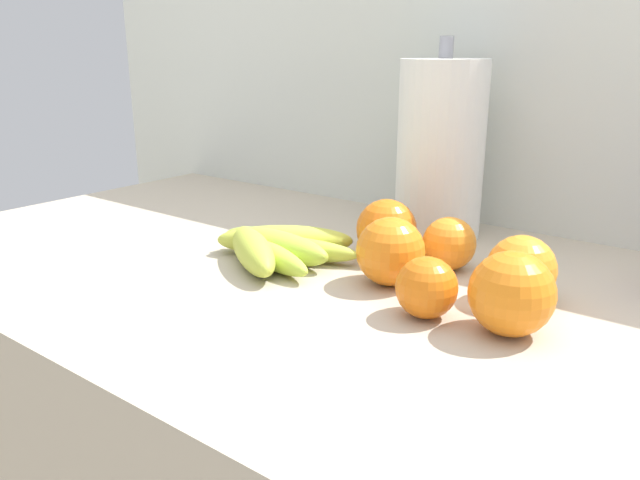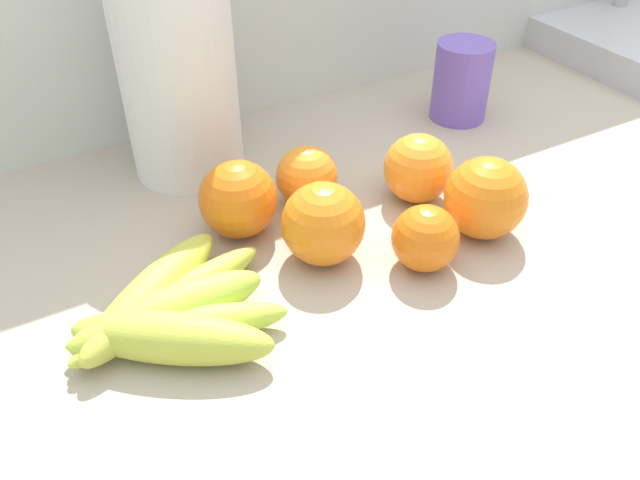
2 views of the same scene
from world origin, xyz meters
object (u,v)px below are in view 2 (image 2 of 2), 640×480
(banana_bunch, at_px, (168,314))
(orange_front, at_px, (323,224))
(paper_towel_roll, at_px, (177,65))
(orange_back_left, at_px, (418,168))
(mug, at_px, (461,81))
(orange_center, at_px, (307,177))
(orange_back_right, at_px, (238,199))
(orange_right, at_px, (485,198))
(orange_far_right, at_px, (425,238))

(banana_bunch, bearing_deg, orange_front, 8.22)
(banana_bunch, height_order, paper_towel_roll, paper_towel_roll)
(orange_back_left, xyz_separation_m, mug, (0.16, 0.13, 0.01))
(banana_bunch, distance_m, orange_center, 0.23)
(orange_back_right, xyz_separation_m, orange_front, (0.05, -0.08, 0.00))
(orange_right, distance_m, paper_towel_roll, 0.35)
(banana_bunch, height_order, orange_center, orange_center)
(paper_towel_roll, bearing_deg, mug, -8.33)
(banana_bunch, xyz_separation_m, orange_back_left, (0.30, 0.06, 0.02))
(orange_back_right, bearing_deg, paper_towel_roll, 90.36)
(orange_back_left, bearing_deg, orange_far_right, -122.51)
(orange_back_left, distance_m, orange_far_right, 0.12)
(orange_back_left, relative_size, orange_front, 0.93)
(orange_far_right, bearing_deg, banana_bunch, 172.09)
(orange_center, bearing_deg, banana_bunch, -149.68)
(orange_back_right, relative_size, orange_far_right, 1.23)
(orange_back_left, relative_size, paper_towel_roll, 0.27)
(orange_back_left, distance_m, mug, 0.21)
(banana_bunch, relative_size, orange_center, 2.98)
(banana_bunch, bearing_deg, orange_center, 30.32)
(orange_far_right, relative_size, paper_towel_roll, 0.23)
(orange_back_left, relative_size, mug, 0.74)
(orange_front, height_order, paper_towel_roll, paper_towel_roll)
(orange_back_right, xyz_separation_m, orange_right, (0.22, -0.12, 0.00))
(orange_back_left, xyz_separation_m, orange_right, (0.02, -0.08, 0.00))
(orange_back_left, height_order, orange_front, orange_front)
(orange_back_left, relative_size, orange_right, 0.90)
(orange_center, relative_size, mug, 0.66)
(mug, bearing_deg, orange_far_right, -134.61)
(orange_front, relative_size, orange_center, 1.21)
(orange_front, bearing_deg, mug, 29.37)
(orange_far_right, xyz_separation_m, paper_towel_roll, (-0.13, 0.28, 0.09))
(orange_right, height_order, orange_center, orange_right)
(banana_bunch, xyz_separation_m, orange_front, (0.16, 0.02, 0.02))
(orange_right, xyz_separation_m, paper_towel_roll, (-0.22, 0.27, 0.09))
(mug, bearing_deg, orange_back_left, -141.31)
(orange_far_right, bearing_deg, orange_back_right, 134.25)
(banana_bunch, height_order, orange_back_left, orange_back_left)
(banana_bunch, bearing_deg, mug, 22.59)
(orange_center, bearing_deg, orange_right, -45.55)
(orange_right, distance_m, mug, 0.26)
(banana_bunch, distance_m, orange_back_left, 0.31)
(banana_bunch, height_order, orange_far_right, orange_far_right)
(orange_center, xyz_separation_m, paper_towel_roll, (-0.09, 0.13, 0.09))
(orange_back_right, height_order, orange_far_right, orange_back_right)
(banana_bunch, xyz_separation_m, orange_far_right, (0.24, -0.03, 0.01))
(orange_right, height_order, orange_far_right, orange_right)
(orange_back_right, relative_size, orange_front, 0.98)
(orange_back_right, relative_size, orange_right, 0.95)
(orange_front, height_order, orange_center, orange_front)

